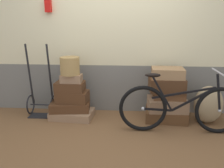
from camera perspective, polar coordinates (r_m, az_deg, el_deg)
The scene contains 16 objects.
ground at distance 3.76m, azimuth 0.36°, elevation -10.89°, with size 10.13×5.20×0.06m, color brown.
station_building at distance 4.22m, azimuth 1.32°, elevation 12.72°, with size 8.13×0.74×2.87m.
suitcase_0 at distance 4.16m, azimuth -9.35°, elevation -6.98°, with size 0.69×0.44×0.13m, color #937051.
suitcase_1 at distance 4.13m, azimuth -9.80°, elevation -5.16°, with size 0.64×0.38×0.15m, color #4C2D19.
suitcase_2 at distance 4.08m, azimuth -9.32°, elevation -2.93°, with size 0.52×0.31×0.19m, color #4C2D19.
suitcase_3 at distance 4.04m, azimuth -9.85°, elevation -0.60°, with size 0.46×0.30×0.16m, color #4C2D19.
suitcase_4 at distance 3.97m, azimuth -9.55°, elevation 1.30°, with size 0.34×0.21×0.13m, color #937051.
suitcase_5 at distance 4.12m, azimuth 12.56°, elevation -6.99°, with size 0.66×0.48×0.18m, color brown.
suitcase_6 at distance 4.04m, azimuth 12.85°, elevation -4.64°, with size 0.61×0.43×0.20m, color #937051.
suitcase_7 at distance 4.00m, azimuth 13.22°, elevation -2.36°, with size 0.50×0.33×0.13m, color brown.
suitcase_8 at distance 3.95m, azimuth 12.73°, elevation -0.00°, with size 0.55×0.41×0.21m, color #4C2D19.
suitcase_9 at distance 3.91m, azimuth 13.00°, elevation 2.56°, with size 0.49×0.35×0.16m, color #9E754C.
wicker_basket at distance 3.94m, azimuth -9.89°, elevation 4.24°, with size 0.31×0.31×0.28m, color #A8844C.
luggage_trolley at distance 4.36m, azimuth -16.31°, elevation -3.57°, with size 0.44×0.39×1.23m.
burlap_sack at distance 4.14m, azimuth 21.74°, elevation -4.52°, with size 0.44×0.38×0.60m, color tan.
bicycle at distance 3.64m, azimuth 15.85°, elevation -5.51°, with size 1.79×0.46×0.93m.
Camera 1 is at (0.22, -3.36, 1.63)m, focal length 38.81 mm.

